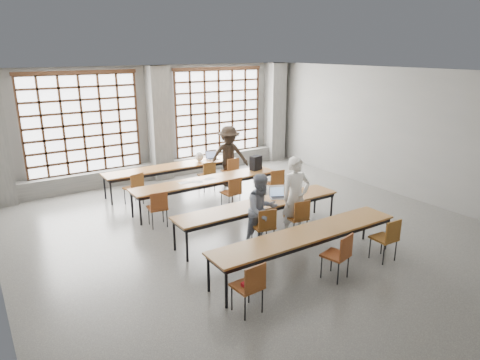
{
  "coord_description": "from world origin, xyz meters",
  "views": [
    {
      "loc": [
        -5.09,
        -7.19,
        3.96
      ],
      "look_at": [
        -0.15,
        0.4,
        1.18
      ],
      "focal_mm": 32.0,
      "sensor_mm": 36.0,
      "label": 1
    }
  ],
  "objects_px": {
    "desk_row_a": "(173,168)",
    "chair_back_left": "(135,186)",
    "chair_front_left": "(265,224)",
    "red_pouch": "(247,283)",
    "desk_row_c": "(259,206)",
    "laptop_front": "(277,195)",
    "chair_near_right": "(388,236)",
    "student_female": "(262,211)",
    "chair_back_mid": "(208,173)",
    "chair_mid_centre": "(233,190)",
    "laptop_back": "(212,157)",
    "chair_back_right": "(231,169)",
    "chair_front_right": "(299,215)",
    "backpack": "(256,163)",
    "student_male": "(296,198)",
    "chair_near_mid": "(340,252)",
    "student_back": "(229,156)",
    "plastic_bag": "(199,156)",
    "desk_row_b": "(206,182)",
    "phone": "(269,203)",
    "mouse": "(294,195)",
    "chair_mid_left": "(158,205)",
    "chair_near_left": "(250,283)",
    "green_box": "(256,201)",
    "chair_mid_right": "(276,181)",
    "desk_row_d": "(307,236)"
  },
  "relations": [
    {
      "from": "student_male",
      "to": "chair_near_right",
      "type": "bearing_deg",
      "value": -59.45
    },
    {
      "from": "student_male",
      "to": "chair_mid_centre",
      "type": "bearing_deg",
      "value": 107.88
    },
    {
      "from": "chair_back_right",
      "to": "mouse",
      "type": "distance_m",
      "value": 3.35
    },
    {
      "from": "chair_mid_centre",
      "to": "student_male",
      "type": "distance_m",
      "value": 2.14
    },
    {
      "from": "chair_back_left",
      "to": "red_pouch",
      "type": "height_order",
      "value": "chair_back_left"
    },
    {
      "from": "chair_back_left",
      "to": "chair_near_right",
      "type": "distance_m",
      "value": 6.42
    },
    {
      "from": "desk_row_d",
      "to": "student_back",
      "type": "bearing_deg",
      "value": 73.81
    },
    {
      "from": "desk_row_a",
      "to": "chair_back_left",
      "type": "height_order",
      "value": "chair_back_left"
    },
    {
      "from": "chair_near_mid",
      "to": "student_female",
      "type": "relative_size",
      "value": 0.56
    },
    {
      "from": "desk_row_a",
      "to": "chair_back_mid",
      "type": "relative_size",
      "value": 4.55
    },
    {
      "from": "chair_back_left",
      "to": "plastic_bag",
      "type": "distance_m",
      "value": 2.4
    },
    {
      "from": "student_female",
      "to": "laptop_back",
      "type": "height_order",
      "value": "student_female"
    },
    {
      "from": "backpack",
      "to": "chair_mid_centre",
      "type": "bearing_deg",
      "value": -164.57
    },
    {
      "from": "chair_back_left",
      "to": "chair_near_right",
      "type": "xyz_separation_m",
      "value": [
        2.97,
        -5.69,
        0.0
      ]
    },
    {
      "from": "desk_row_a",
      "to": "green_box",
      "type": "height_order",
      "value": "green_box"
    },
    {
      "from": "chair_front_left",
      "to": "chair_near_left",
      "type": "distance_m",
      "value": 2.34
    },
    {
      "from": "chair_front_left",
      "to": "student_female",
      "type": "bearing_deg",
      "value": 83.96
    },
    {
      "from": "desk_row_b",
      "to": "chair_mid_right",
      "type": "bearing_deg",
      "value": -19.38
    },
    {
      "from": "chair_near_mid",
      "to": "green_box",
      "type": "xyz_separation_m",
      "value": [
        -0.09,
        2.46,
        0.24
      ]
    },
    {
      "from": "chair_near_right",
      "to": "plastic_bag",
      "type": "bearing_deg",
      "value": 96.21
    },
    {
      "from": "backpack",
      "to": "chair_back_left",
      "type": "bearing_deg",
      "value": 147.37
    },
    {
      "from": "student_male",
      "to": "phone",
      "type": "relative_size",
      "value": 13.77
    },
    {
      "from": "chair_mid_right",
      "to": "backpack",
      "type": "xyz_separation_m",
      "value": [
        -0.18,
        0.68,
        0.39
      ]
    },
    {
      "from": "chair_mid_left",
      "to": "laptop_front",
      "type": "bearing_deg",
      "value": -32.79
    },
    {
      "from": "desk_row_b",
      "to": "chair_back_right",
      "type": "bearing_deg",
      "value": 37.28
    },
    {
      "from": "chair_back_left",
      "to": "student_back",
      "type": "xyz_separation_m",
      "value": [
        2.98,
        0.13,
        0.37
      ]
    },
    {
      "from": "chair_mid_centre",
      "to": "laptop_back",
      "type": "relative_size",
      "value": 2.15
    },
    {
      "from": "chair_back_left",
      "to": "student_male",
      "type": "height_order",
      "value": "student_male"
    },
    {
      "from": "chair_near_right",
      "to": "mouse",
      "type": "bearing_deg",
      "value": 98.98
    },
    {
      "from": "desk_row_b",
      "to": "chair_near_left",
      "type": "height_order",
      "value": "chair_near_left"
    },
    {
      "from": "chair_near_mid",
      "to": "student_male",
      "type": "relative_size",
      "value": 0.49
    },
    {
      "from": "phone",
      "to": "chair_near_left",
      "type": "bearing_deg",
      "value": -131.98
    },
    {
      "from": "desk_row_b",
      "to": "chair_mid_centre",
      "type": "xyz_separation_m",
      "value": [
        0.4,
        -0.63,
        -0.13
      ]
    },
    {
      "from": "student_back",
      "to": "backpack",
      "type": "bearing_deg",
      "value": -64.88
    },
    {
      "from": "chair_front_left",
      "to": "red_pouch",
      "type": "height_order",
      "value": "chair_front_left"
    },
    {
      "from": "desk_row_a",
      "to": "phone",
      "type": "height_order",
      "value": "phone"
    },
    {
      "from": "chair_near_left",
      "to": "green_box",
      "type": "height_order",
      "value": "chair_near_left"
    },
    {
      "from": "chair_mid_left",
      "to": "chair_mid_centre",
      "type": "distance_m",
      "value": 2.01
    },
    {
      "from": "student_female",
      "to": "chair_mid_centre",
      "type": "bearing_deg",
      "value": 73.7
    },
    {
      "from": "chair_front_left",
      "to": "chair_front_right",
      "type": "distance_m",
      "value": 0.9
    },
    {
      "from": "chair_front_left",
      "to": "student_back",
      "type": "relative_size",
      "value": 0.49
    },
    {
      "from": "chair_back_right",
      "to": "chair_front_right",
      "type": "height_order",
      "value": "same"
    },
    {
      "from": "chair_back_right",
      "to": "chair_front_right",
      "type": "relative_size",
      "value": 1.0
    },
    {
      "from": "student_back",
      "to": "backpack",
      "type": "relative_size",
      "value": 4.52
    },
    {
      "from": "backpack",
      "to": "desk_row_c",
      "type": "bearing_deg",
      "value": -137.52
    },
    {
      "from": "desk_row_b",
      "to": "laptop_front",
      "type": "distance_m",
      "value": 2.22
    },
    {
      "from": "desk_row_c",
      "to": "laptop_front",
      "type": "bearing_deg",
      "value": 10.29
    },
    {
      "from": "desk_row_c",
      "to": "chair_near_left",
      "type": "distance_m",
      "value": 3.03
    },
    {
      "from": "desk_row_b",
      "to": "laptop_front",
      "type": "bearing_deg",
      "value": -71.98
    },
    {
      "from": "chair_front_right",
      "to": "chair_front_left",
      "type": "bearing_deg",
      "value": 179.96
    }
  ]
}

